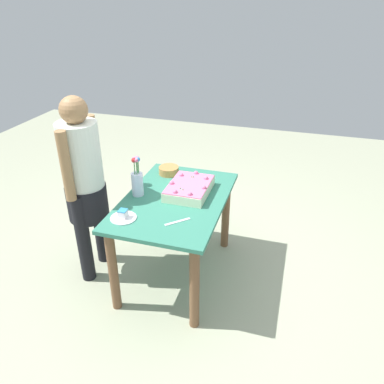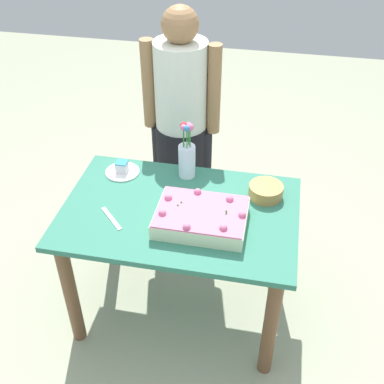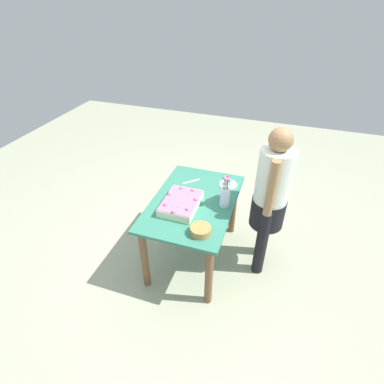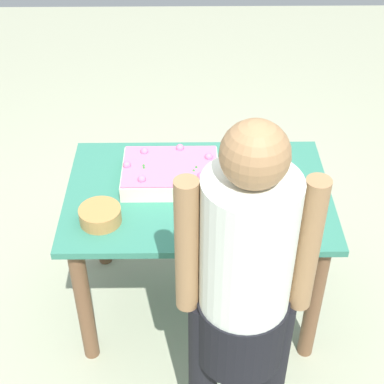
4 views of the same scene
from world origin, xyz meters
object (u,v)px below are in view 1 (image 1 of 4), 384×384
Objects in this scene: sheet_cake at (189,188)px; flower_vase at (137,181)px; serving_plate_with_slice at (123,216)px; fruit_bowl at (169,170)px; cake_knife at (178,222)px; person_standing at (84,179)px.

sheet_cake is 0.40m from flower_vase.
serving_plate_with_slice is 0.77m from fruit_bowl.
fruit_bowl is (0.70, 0.32, 0.03)m from cake_knife.
sheet_cake is 2.30× the size of serving_plate_with_slice.
fruit_bowl reaches higher than cake_knife.
sheet_cake reaches higher than serving_plate_with_slice.
cake_knife is (-0.43, -0.05, -0.04)m from sheet_cake.
flower_vase is 1.85× the size of fruit_bowl.
cake_knife is at bearing -155.71° from fruit_bowl.
flower_vase is (0.35, 0.04, 0.10)m from serving_plate_with_slice.
flower_vase reaches higher than sheet_cake.
cake_knife is at bearing -80.12° from serving_plate_with_slice.
fruit_bowl is 0.11× the size of person_standing.
fruit_bowl is at bearing -13.17° from flower_vase.
flower_vase is 0.21× the size of person_standing.
flower_vase is at bearing 166.83° from fruit_bowl.
flower_vase is 0.44m from fruit_bowl.
sheet_cake is 2.46× the size of fruit_bowl.
sheet_cake is 1.33× the size of flower_vase.
fruit_bowl is 0.73m from person_standing.
flower_vase is at bearing 6.96° from serving_plate_with_slice.
serving_plate_with_slice is 0.58× the size of flower_vase.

